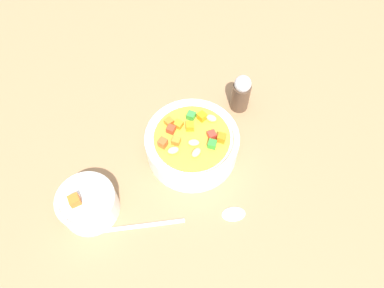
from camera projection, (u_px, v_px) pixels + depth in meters
ground_plane at (192, 155)px, 60.39cm from camera, size 140.00×140.00×2.00cm
soup_bowl_main at (192, 143)px, 57.02cm from camera, size 15.43×15.43×6.37cm
spoon at (191, 219)px, 52.95cm from camera, size 24.28×3.16×0.97cm
side_bowl_small at (88, 204)px, 52.03cm from camera, size 8.90×8.90×5.80cm
pepper_shaker at (241, 93)px, 61.44cm from camera, size 3.33×3.33×7.77cm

